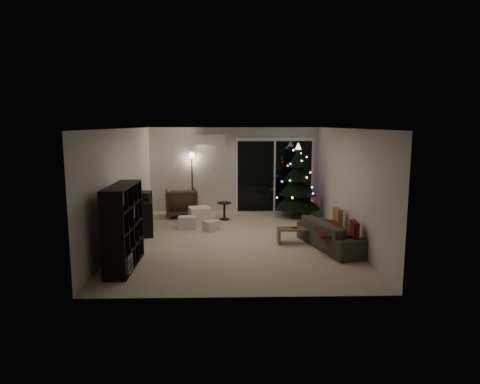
# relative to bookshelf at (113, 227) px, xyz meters

# --- Properties ---
(room) EXTENTS (6.50, 7.51, 2.60)m
(room) POSITION_rel_bookshelf_xyz_m (2.71, 3.31, 0.25)
(room) COLOR beige
(room) RESTS_ON ground
(bookshelf) EXTENTS (0.52, 1.55, 1.52)m
(bookshelf) POSITION_rel_bookshelf_xyz_m (0.00, 0.00, 0.00)
(bookshelf) COLOR black
(bookshelf) RESTS_ON floor
(media_cabinet) EXTENTS (0.71, 1.36, 0.81)m
(media_cabinet) POSITION_rel_bookshelf_xyz_m (0.00, 2.60, -0.36)
(media_cabinet) COLOR black
(media_cabinet) RESTS_ON floor
(stereo) EXTENTS (0.41, 0.49, 0.17)m
(stereo) POSITION_rel_bookshelf_xyz_m (0.00, 2.60, 0.14)
(stereo) COLOR black
(stereo) RESTS_ON media_cabinet
(armchair) EXTENTS (0.99, 1.02, 0.80)m
(armchair) POSITION_rel_bookshelf_xyz_m (0.74, 4.33, -0.36)
(armchair) COLOR #403023
(armchair) RESTS_ON floor
(ottoman) EXTENTS (0.62, 0.62, 0.45)m
(ottoman) POSITION_rel_bookshelf_xyz_m (1.32, 3.37, -0.54)
(ottoman) COLOR #FAE5CE
(ottoman) RESTS_ON floor
(cardboard_box_a) EXTENTS (0.45, 0.35, 0.31)m
(cardboard_box_a) POSITION_rel_bookshelf_xyz_m (1.05, 2.89, -0.61)
(cardboard_box_a) COLOR silver
(cardboard_box_a) RESTS_ON floor
(cardboard_box_b) EXTENTS (0.45, 0.44, 0.25)m
(cardboard_box_b) POSITION_rel_bookshelf_xyz_m (1.65, 2.67, -0.64)
(cardboard_box_b) COLOR silver
(cardboard_box_b) RESTS_ON floor
(side_table) EXTENTS (0.41, 0.41, 0.48)m
(side_table) POSITION_rel_bookshelf_xyz_m (1.96, 3.91, -0.52)
(side_table) COLOR black
(side_table) RESTS_ON floor
(floor_lamp) EXTENTS (0.27, 0.27, 1.71)m
(floor_lamp) POSITION_rel_bookshelf_xyz_m (0.99, 5.08, 0.09)
(floor_lamp) COLOR black
(floor_lamp) RESTS_ON floor
(sofa) EXTENTS (1.28, 2.13, 0.58)m
(sofa) POSITION_rel_bookshelf_xyz_m (4.30, 1.15, -0.47)
(sofa) COLOR #32362F
(sofa) RESTS_ON floor
(sofa_throw) EXTENTS (0.62, 1.44, 0.05)m
(sofa_throw) POSITION_rel_bookshelf_xyz_m (4.20, 1.15, -0.34)
(sofa_throw) COLOR #5A1815
(sofa_throw) RESTS_ON sofa
(cushion_a) EXTENTS (0.15, 0.39, 0.38)m
(cushion_a) POSITION_rel_bookshelf_xyz_m (4.55, 1.80, -0.23)
(cushion_a) COLOR olive
(cushion_a) RESTS_ON sofa
(cushion_b) EXTENTS (0.14, 0.39, 0.38)m
(cushion_b) POSITION_rel_bookshelf_xyz_m (4.55, 0.50, -0.23)
(cushion_b) COLOR #5A1815
(cushion_b) RESTS_ON sofa
(coffee_table) EXTENTS (1.07, 0.39, 0.34)m
(coffee_table) POSITION_rel_bookshelf_xyz_m (3.69, 1.52, -0.59)
(coffee_table) COLOR brown
(coffee_table) RESTS_ON floor
(remote_a) EXTENTS (0.13, 0.04, 0.02)m
(remote_a) POSITION_rel_bookshelf_xyz_m (3.54, 1.52, -0.42)
(remote_a) COLOR black
(remote_a) RESTS_ON coffee_table
(remote_b) EXTENTS (0.13, 0.08, 0.02)m
(remote_b) POSITION_rel_bookshelf_xyz_m (3.79, 1.57, -0.42)
(remote_b) COLOR slate
(remote_b) RESTS_ON coffee_table
(christmas_tree) EXTENTS (1.61, 1.61, 2.08)m
(christmas_tree) POSITION_rel_bookshelf_xyz_m (4.02, 4.25, 0.28)
(christmas_tree) COLOR black
(christmas_tree) RESTS_ON floor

